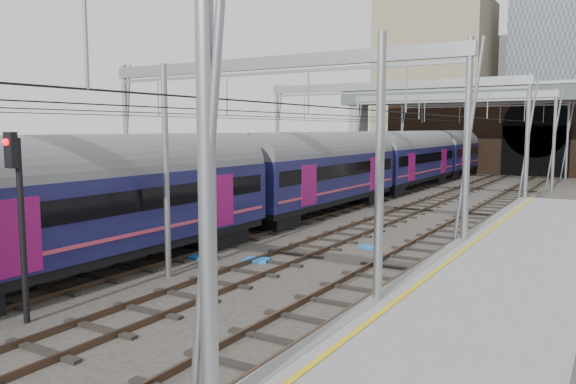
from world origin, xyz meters
The scene contains 14 objects.
ground centered at (0.00, 0.00, 0.00)m, with size 160.00×160.00×0.00m, color #38332D.
platform_left centered at (-10.18, 2.50, 0.55)m, with size 4.32×55.00×1.12m.
platform_right centered at (10.18, -1.50, 0.55)m, with size 4.32×47.00×1.12m.
tracks centered at (0.00, 15.00, 0.02)m, with size 14.40×80.00×0.22m.
overhead_line centered at (0.00, 21.49, 6.57)m, with size 16.80×80.00×8.00m.
retaining_wall centered at (1.40, 51.93, 4.33)m, with size 28.00×2.75×9.00m.
overbridge centered at (0.00, 46.00, 7.27)m, with size 28.00×3.00×9.25m.
city_skyline centered at (2.73, 70.48, 17.09)m, with size 37.50×27.50×60.00m.
train_main centered at (-2.00, 25.14, 2.46)m, with size 2.75×63.68×4.75m.
train_second centered at (-6.00, 15.83, 2.37)m, with size 2.61×30.26×4.56m.
signal_near_centre centered at (-0.03, -3.24, 3.06)m, with size 0.35×0.47×4.85m.
equip_cover_a centered at (-0.94, 4.64, 0.04)m, with size 0.76×0.53×0.09m, color blue.
equip_cover_b centered at (1.29, 5.36, 0.05)m, with size 0.92×0.65×0.11m, color blue.
equip_cover_c centered at (4.02, 9.66, 0.05)m, with size 0.79×0.55×0.09m, color blue.
Camera 1 is at (12.79, -11.65, 4.93)m, focal length 35.00 mm.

